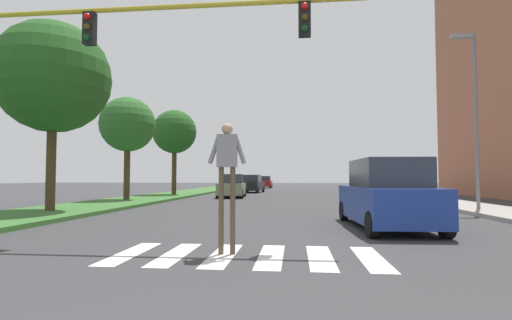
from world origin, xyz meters
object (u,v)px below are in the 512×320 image
at_px(tree_mid, 53,78).
at_px(sedan_midblock, 232,187).
at_px(tree_distant, 175,132).
at_px(street_lamp_right, 473,104).
at_px(sedan_distant, 252,184).
at_px(sedan_far_horizon, 265,182).
at_px(tree_far, 128,125).
at_px(suv_crossing, 386,196).
at_px(pedestrian_performer, 227,166).
at_px(traffic_light_gantry, 89,57).

relative_size(tree_mid, sedan_midblock, 1.65).
bearing_deg(tree_mid, tree_distant, 88.75).
height_order(tree_mid, tree_distant, tree_mid).
height_order(street_lamp_right, sedan_distant, street_lamp_right).
distance_m(sedan_midblock, sedan_far_horizon, 24.87).
xyz_separation_m(tree_far, sedan_distant, (5.84, 14.64, -3.81)).
bearing_deg(tree_far, tree_distant, 84.82).
bearing_deg(sedan_far_horizon, tree_distant, -102.30).
xyz_separation_m(tree_mid, suv_crossing, (12.25, -2.84, -4.53)).
bearing_deg(sedan_midblock, suv_crossing, -65.81).
bearing_deg(suv_crossing, pedestrian_performer, -133.82).
relative_size(tree_distant, street_lamp_right, 0.88).
distance_m(tree_distant, sedan_distant, 10.24).
xyz_separation_m(tree_distant, sedan_far_horizon, (5.17, 23.70, -4.22)).
xyz_separation_m(tree_distant, traffic_light_gantry, (4.34, -19.72, -0.60)).
xyz_separation_m(traffic_light_gantry, street_lamp_right, (12.59, 8.19, 0.21)).
distance_m(traffic_light_gantry, street_lamp_right, 15.02).
relative_size(pedestrian_performer, suv_crossing, 0.53).
bearing_deg(street_lamp_right, traffic_light_gantry, -146.98).
xyz_separation_m(traffic_light_gantry, sedan_distant, (0.87, 27.48, -3.60)).
relative_size(tree_distant, sedan_midblock, 1.43).
xyz_separation_m(tree_far, tree_distant, (0.62, 6.89, 0.39)).
bearing_deg(tree_far, sedan_midblock, 46.81).
xyz_separation_m(suv_crossing, sedan_far_horizon, (-6.77, 40.87, -0.16)).
xyz_separation_m(street_lamp_right, pedestrian_performer, (-8.89, -9.69, -2.93)).
bearing_deg(tree_far, sedan_distant, 68.26).
xyz_separation_m(tree_distant, sedan_distant, (5.21, 7.76, -4.19)).
relative_size(tree_far, sedan_distant, 1.46).
distance_m(tree_far, street_lamp_right, 18.16).
distance_m(street_lamp_right, sedan_far_horizon, 37.35).
height_order(tree_distant, sedan_midblock, tree_distant).
bearing_deg(tree_distant, sedan_far_horizon, 77.70).
xyz_separation_m(tree_far, sedan_far_horizon, (5.79, 30.59, -3.83)).
height_order(tree_distant, street_lamp_right, street_lamp_right).
bearing_deg(suv_crossing, tree_far, 140.70).
distance_m(street_lamp_right, sedan_midblock, 16.45).
xyz_separation_m(tree_far, sedan_midblock, (5.37, 5.72, -3.82)).
relative_size(tree_distant, sedan_far_horizon, 1.56).
relative_size(tree_mid, street_lamp_right, 1.01).
height_order(suv_crossing, sedan_far_horizon, suv_crossing).
relative_size(tree_far, sedan_far_horizon, 1.45).
relative_size(traffic_light_gantry, sedan_midblock, 2.10).
height_order(pedestrian_performer, sedan_midblock, pedestrian_performer).
relative_size(tree_mid, tree_far, 1.23).
relative_size(tree_mid, sedan_distant, 1.80).
distance_m(tree_distant, sedan_far_horizon, 24.62).
distance_m(tree_mid, sedan_midblock, 14.86).
xyz_separation_m(traffic_light_gantry, pedestrian_performer, (3.70, -1.51, -2.73)).
relative_size(suv_crossing, sedan_far_horizon, 1.11).
height_order(street_lamp_right, suv_crossing, street_lamp_right).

